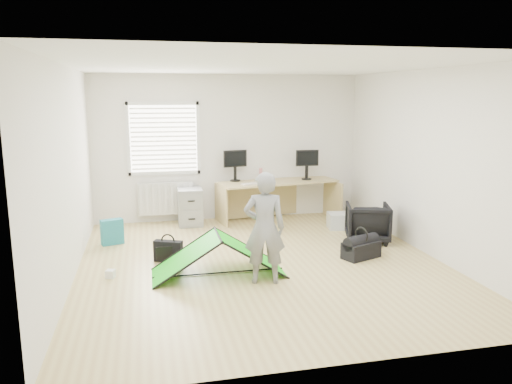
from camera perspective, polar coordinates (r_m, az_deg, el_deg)
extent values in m
plane|color=tan|center=(7.06, 0.71, -8.20)|extent=(5.50, 5.50, 0.00)
cube|color=silver|center=(9.41, -3.13, 5.06)|extent=(5.00, 0.02, 2.70)
cube|color=silver|center=(9.23, -10.51, 6.03)|extent=(1.20, 0.06, 1.20)
cube|color=silver|center=(9.35, -10.26, -0.72)|extent=(1.00, 0.12, 0.60)
cube|color=tan|center=(9.36, 2.56, -1.01)|extent=(2.29, 1.05, 0.75)
cube|color=gray|center=(9.15, -7.56, -1.63)|extent=(0.44, 0.58, 0.67)
cube|color=black|center=(9.26, -2.41, 2.55)|extent=(0.45, 0.18, 0.42)
cube|color=black|center=(9.47, 5.81, 2.67)|extent=(0.43, 0.10, 0.41)
cube|color=beige|center=(8.97, -0.34, 0.98)|extent=(0.46, 0.29, 0.02)
cylinder|color=#C66F73|center=(9.34, 0.55, 2.04)|extent=(0.08, 0.08, 0.23)
imported|color=black|center=(8.23, 12.63, -3.43)|extent=(0.84, 0.85, 0.62)
imported|color=slate|center=(6.18, 0.98, -4.14)|extent=(0.57, 0.43, 1.41)
cube|color=silver|center=(8.97, 9.81, -3.26)|extent=(0.54, 0.41, 0.28)
cube|color=#1C707E|center=(8.22, -16.12, -4.40)|extent=(0.37, 0.25, 0.40)
cube|color=black|center=(7.22, -9.99, -6.67)|extent=(0.42, 0.28, 0.30)
cube|color=silver|center=(6.79, -16.29, -8.97)|extent=(0.13, 0.13, 0.11)
cube|color=black|center=(7.42, 11.91, -6.49)|extent=(0.62, 0.47, 0.24)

